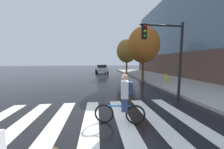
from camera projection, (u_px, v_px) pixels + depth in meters
name	position (u px, v px, depth m)	size (l,w,h in m)	color
ground_plane	(78.00, 122.00, 4.24)	(120.00, 120.00, 0.00)	black
crosswalk_stripes	(91.00, 121.00, 4.29)	(7.41, 3.95, 0.01)	silver
sedan_mid	(101.00, 69.00, 22.21)	(2.33, 4.51, 1.52)	silver
cyclist	(123.00, 99.00, 4.01)	(1.69, 0.43, 1.69)	black
traffic_light_near	(167.00, 47.00, 6.61)	(2.47, 0.28, 4.20)	black
fire_hydrant	(166.00, 78.00, 11.81)	(0.33, 0.22, 0.78)	gold
street_tree_near	(143.00, 45.00, 12.03)	(3.11, 3.11, 5.52)	#4C3823
street_tree_mid	(127.00, 51.00, 18.36)	(3.05, 3.05, 5.43)	#4C3823
corner_building	(217.00, 36.00, 18.10)	(15.32, 24.27, 11.71)	brown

